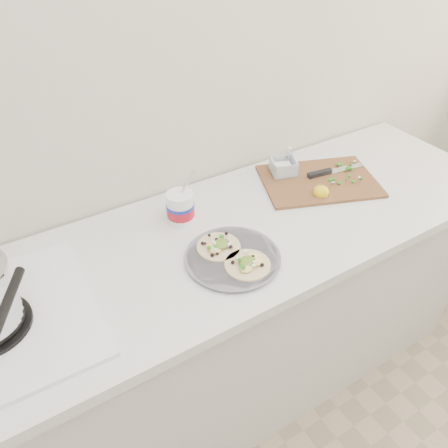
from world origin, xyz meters
TOP-DOWN VIEW (x-y plane):
  - counter at (0.00, 1.43)m, footprint 2.44×0.66m
  - taco_plate at (0.07, 1.30)m, footprint 0.30×0.30m
  - tub at (0.03, 1.55)m, footprint 0.09×0.09m
  - cutboard at (0.59, 1.51)m, footprint 0.51×0.43m

SIDE VIEW (x-z plane):
  - counter at x=0.00m, z-range 0.00..0.90m
  - cutboard at x=0.59m, z-range 0.88..0.95m
  - taco_plate at x=0.07m, z-range 0.90..0.94m
  - tub at x=0.03m, z-range 0.86..1.07m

